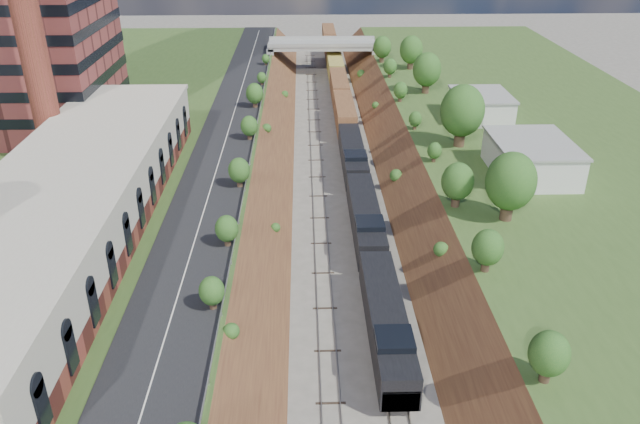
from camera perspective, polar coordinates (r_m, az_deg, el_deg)
platform_left at (r=89.91m, az=-20.01°, el=3.45°), size 44.00×180.00×5.00m
platform_right at (r=93.15m, az=22.30°, el=3.85°), size 44.00×180.00×5.00m
embankment_left at (r=86.53m, az=-5.79°, el=2.29°), size 10.00×180.00×10.00m
embankment_right at (r=87.66m, az=8.72°, el=2.44°), size 10.00×180.00×10.00m
rail_left_track at (r=86.26m, az=-0.21°, el=2.42°), size 1.58×180.00×0.18m
rail_right_track at (r=86.53m, az=3.23°, el=2.46°), size 1.58×180.00×0.18m
road at (r=85.02m, az=-8.98°, el=5.33°), size 8.00×180.00×0.10m
guardrail at (r=84.23m, az=-6.24°, el=5.66°), size 0.10×171.00×0.70m
commercial_building at (r=67.01m, az=-21.99°, el=0.75°), size 14.30×62.30×7.00m
smokestack at (r=81.60m, az=-25.48°, el=16.83°), size 3.20×3.20×40.00m
overpass at (r=143.92m, az=0.22°, el=14.50°), size 24.50×8.30×7.40m
white_building_near at (r=81.14m, az=18.75°, el=4.61°), size 9.00×12.00×4.00m
white_building_far at (r=100.76m, az=14.49°, el=9.30°), size 8.00×10.00×3.60m
tree_right_large at (r=67.69m, az=17.06°, el=2.66°), size 5.25×5.25×7.61m
tree_left_crest at (r=48.62m, az=-10.09°, el=-9.91°), size 2.45×2.45×3.55m
freight_train at (r=114.00m, az=2.05°, el=9.96°), size 3.13×142.54×4.65m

